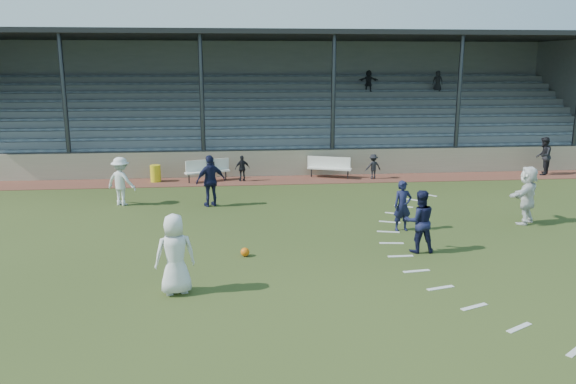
{
  "coord_description": "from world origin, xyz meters",
  "views": [
    {
      "loc": [
        -1.65,
        -14.17,
        5.16
      ],
      "look_at": [
        0.0,
        2.5,
        1.3
      ],
      "focal_mm": 35.0,
      "sensor_mm": 36.0,
      "label": 1
    }
  ],
  "objects_px": {
    "bench_left": "(207,168)",
    "bench_right": "(329,165)",
    "trash_bin": "(156,173)",
    "football": "(245,252)",
    "player_navy_lead": "(403,206)",
    "official": "(543,156)",
    "player_white_lead": "(175,254)"
  },
  "relations": [
    {
      "from": "bench_left",
      "to": "bench_right",
      "type": "relative_size",
      "value": 1.0
    },
    {
      "from": "player_navy_lead",
      "to": "official",
      "type": "xyz_separation_m",
      "value": [
        9.25,
        8.14,
        0.11
      ]
    },
    {
      "from": "player_navy_lead",
      "to": "bench_left",
      "type": "bearing_deg",
      "value": 122.97
    },
    {
      "from": "bench_left",
      "to": "football",
      "type": "height_order",
      "value": "bench_left"
    },
    {
      "from": "bench_left",
      "to": "official",
      "type": "height_order",
      "value": "official"
    },
    {
      "from": "football",
      "to": "player_navy_lead",
      "type": "bearing_deg",
      "value": 21.45
    },
    {
      "from": "football",
      "to": "player_navy_lead",
      "type": "xyz_separation_m",
      "value": [
        4.98,
        1.96,
        0.68
      ]
    },
    {
      "from": "football",
      "to": "player_navy_lead",
      "type": "relative_size",
      "value": 0.15
    },
    {
      "from": "bench_right",
      "to": "player_navy_lead",
      "type": "distance_m",
      "value": 8.49
    },
    {
      "from": "bench_right",
      "to": "bench_left",
      "type": "bearing_deg",
      "value": -156.57
    },
    {
      "from": "bench_right",
      "to": "trash_bin",
      "type": "xyz_separation_m",
      "value": [
        -7.81,
        -0.16,
        -0.19
      ]
    },
    {
      "from": "trash_bin",
      "to": "official",
      "type": "bearing_deg",
      "value": -0.44
    },
    {
      "from": "player_white_lead",
      "to": "player_navy_lead",
      "type": "xyz_separation_m",
      "value": [
        6.61,
        4.31,
        -0.14
      ]
    },
    {
      "from": "trash_bin",
      "to": "official",
      "type": "xyz_separation_m",
      "value": [
        17.94,
        -0.14,
        0.52
      ]
    },
    {
      "from": "trash_bin",
      "to": "football",
      "type": "relative_size",
      "value": 3.07
    },
    {
      "from": "bench_right",
      "to": "football",
      "type": "xyz_separation_m",
      "value": [
        -4.1,
        -10.4,
        -0.46
      ]
    },
    {
      "from": "bench_left",
      "to": "player_white_lead",
      "type": "height_order",
      "value": "player_white_lead"
    },
    {
      "from": "football",
      "to": "bench_right",
      "type": "bearing_deg",
      "value": 68.46
    },
    {
      "from": "trash_bin",
      "to": "official",
      "type": "relative_size",
      "value": 0.42
    },
    {
      "from": "football",
      "to": "player_white_lead",
      "type": "relative_size",
      "value": 0.13
    },
    {
      "from": "official",
      "to": "bench_right",
      "type": "bearing_deg",
      "value": -52.82
    },
    {
      "from": "bench_left",
      "to": "football",
      "type": "relative_size",
      "value": 8.36
    },
    {
      "from": "bench_left",
      "to": "football",
      "type": "distance_m",
      "value": 10.29
    },
    {
      "from": "bench_left",
      "to": "official",
      "type": "distance_m",
      "value": 15.66
    },
    {
      "from": "bench_left",
      "to": "player_white_lead",
      "type": "bearing_deg",
      "value": -111.38
    },
    {
      "from": "trash_bin",
      "to": "football",
      "type": "distance_m",
      "value": 10.89
    },
    {
      "from": "player_white_lead",
      "to": "official",
      "type": "height_order",
      "value": "player_white_lead"
    },
    {
      "from": "player_navy_lead",
      "to": "trash_bin",
      "type": "bearing_deg",
      "value": 131.46
    },
    {
      "from": "bench_right",
      "to": "official",
      "type": "xyz_separation_m",
      "value": [
        10.13,
        -0.3,
        0.32
      ]
    },
    {
      "from": "player_white_lead",
      "to": "official",
      "type": "relative_size",
      "value": 1.05
    },
    {
      "from": "bench_right",
      "to": "player_white_lead",
      "type": "xyz_separation_m",
      "value": [
        -5.73,
        -12.75,
        0.35
      ]
    },
    {
      "from": "bench_right",
      "to": "official",
      "type": "height_order",
      "value": "official"
    }
  ]
}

